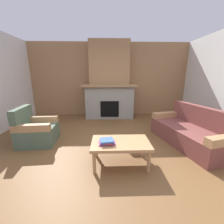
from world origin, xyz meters
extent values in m
plane|color=brown|center=(0.00, 0.00, 0.00)|extent=(9.00, 9.00, 0.00)
cube|color=#997047|center=(0.00, 3.00, 1.35)|extent=(6.00, 0.12, 2.70)
cube|color=gray|center=(0.00, 2.59, 0.57)|extent=(1.70, 0.70, 1.15)
cube|color=black|center=(0.00, 2.26, 0.38)|extent=(0.64, 0.08, 0.56)
cube|color=#997047|center=(0.00, 2.54, 1.19)|extent=(1.90, 0.82, 0.08)
cube|color=#997047|center=(0.00, 2.69, 1.97)|extent=(1.40, 0.50, 1.47)
cube|color=brown|center=(1.76, 0.31, 0.20)|extent=(1.24, 1.95, 0.40)
cube|color=brown|center=(2.09, 0.39, 0.62)|extent=(0.58, 1.79, 0.45)
cube|color=tan|center=(1.57, 1.11, 0.48)|extent=(0.85, 0.36, 0.15)
cube|color=#4C604C|center=(-1.69, 0.50, 0.20)|extent=(0.81, 0.81, 0.40)
cube|color=#4C604C|center=(-2.00, 0.48, 0.62)|extent=(0.19, 0.77, 0.45)
cube|color=tan|center=(-1.67, 0.19, 0.48)|extent=(0.77, 0.19, 0.15)
cube|color=tan|center=(-1.71, 0.81, 0.48)|extent=(0.77, 0.19, 0.15)
cube|color=tan|center=(0.15, -0.40, 0.41)|extent=(1.00, 0.60, 0.05)
cylinder|color=tan|center=(-0.29, -0.64, 0.19)|extent=(0.06, 0.06, 0.38)
cylinder|color=tan|center=(0.59, -0.64, 0.19)|extent=(0.06, 0.06, 0.38)
cylinder|color=tan|center=(-0.29, -0.16, 0.19)|extent=(0.06, 0.06, 0.38)
cylinder|color=tan|center=(0.59, -0.16, 0.19)|extent=(0.06, 0.06, 0.38)
cube|color=#7A3D84|center=(-0.09, -0.47, 0.44)|extent=(0.29, 0.19, 0.02)
cube|color=#B23833|center=(-0.08, -0.47, 0.47)|extent=(0.23, 0.22, 0.02)
cube|color=#335699|center=(-0.09, -0.47, 0.49)|extent=(0.24, 0.23, 0.03)
camera|label=1|loc=(-0.07, -2.66, 1.55)|focal=23.04mm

